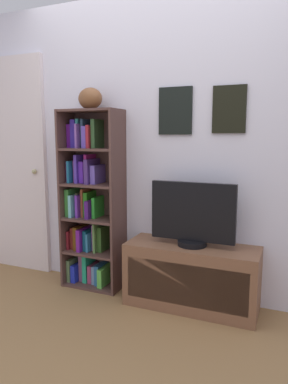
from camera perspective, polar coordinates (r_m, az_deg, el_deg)
The scene contains 7 objects.
ground at distance 2.32m, azimuth -8.13°, elevation -25.96°, with size 5.20×5.20×0.04m, color olive.
back_wall at distance 2.93m, azimuth 2.90°, elevation 7.14°, with size 4.80×0.08×2.42m.
bookshelf at distance 3.13m, azimuth -8.61°, elevation -2.01°, with size 0.52×0.27×1.52m.
football at distance 3.04m, azimuth -8.60°, elevation 14.55°, with size 0.24×0.17×0.17m, color brown.
tv_stand at distance 2.83m, azimuth 7.56°, elevation -13.20°, with size 1.00×0.37×0.49m.
television at distance 2.68m, azimuth 7.78°, elevation -3.70°, with size 0.64×0.22×0.48m.
door at distance 3.73m, azimuth -20.52°, elevation 3.93°, with size 0.84×0.09×2.04m.
Camera 1 is at (1.01, -1.62, 1.30)m, focal length 33.38 mm.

